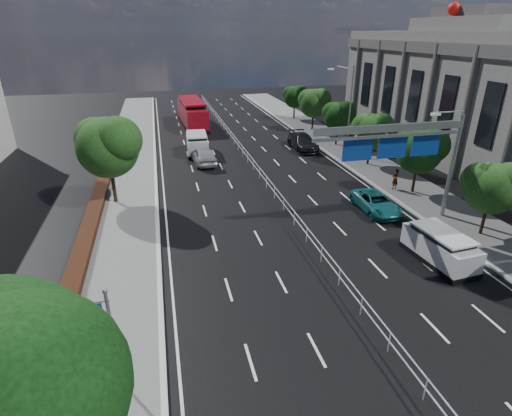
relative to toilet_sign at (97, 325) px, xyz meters
name	(u,v)px	position (x,y,z in m)	size (l,w,h in m)	color
ground	(377,338)	(10.95, 0.00, -2.94)	(160.00, 160.00, 0.00)	black
sidewalk_near	(94,389)	(-0.55, 0.00, -2.87)	(5.00, 140.00, 0.14)	slate
kerb_near	(163,376)	(1.95, 0.00, -2.87)	(0.25, 140.00, 0.15)	silver
median_fence	(255,167)	(10.95, 22.50, -2.42)	(0.05, 85.00, 1.02)	silver
hedge_near	(65,306)	(-2.35, 5.00, -2.58)	(1.00, 36.00, 0.44)	black
toilet_sign	(97,325)	(0.00, 0.00, 0.00)	(1.62, 0.18, 4.34)	gray
overhead_gantry	(404,142)	(17.69, 10.05, 2.66)	(10.24, 0.38, 7.45)	gray
streetlight_far	(348,105)	(21.46, 26.00, 2.27)	(2.78, 2.40, 9.00)	gray
civic_hall	(490,95)	(34.67, 22.00, 3.33)	(14.40, 36.00, 14.35)	slate
near_tree_back	(108,144)	(-0.99, 17.97, 1.67)	(4.84, 4.51, 6.69)	black
far_tree_c	(493,185)	(22.20, 6.98, 0.48)	(3.52, 3.28, 4.94)	black
far_tree_d	(420,149)	(22.20, 14.48, 0.74)	(3.85, 3.59, 5.34)	black
far_tree_e	(372,129)	(22.20, 21.98, 0.61)	(3.63, 3.38, 5.13)	black
far_tree_f	(339,115)	(22.20, 29.48, 0.55)	(3.52, 3.28, 5.02)	black
far_tree_g	(314,102)	(22.20, 36.98, 0.81)	(3.96, 3.69, 5.45)	black
far_tree_h	(295,96)	(22.20, 44.48, 0.48)	(3.41, 3.18, 4.91)	black
white_minivan	(197,144)	(6.44, 30.11, -1.89)	(2.36, 5.03, 2.15)	black
red_bus	(192,112)	(7.25, 43.98, -1.12)	(3.32, 11.83, 3.50)	black
near_car_silver	(203,155)	(6.64, 26.39, -2.10)	(2.00, 4.96, 1.69)	#9C9FA3
near_car_dark	(188,109)	(7.29, 51.56, -2.09)	(1.81, 5.18, 1.71)	black
silver_minivan	(440,247)	(17.45, 4.88, -2.02)	(2.27, 4.65, 1.87)	black
parked_car_teal	(376,203)	(17.45, 12.00, -2.29)	(2.18, 4.73, 1.32)	#165C63
parked_car_dark	(303,142)	(17.94, 28.99, -2.12)	(2.31, 5.67, 1.65)	black
pedestrian_a	(395,179)	(21.00, 15.34, -1.94)	(0.63, 0.41, 1.72)	gray
pedestrian_b	(370,143)	(24.35, 25.83, -1.84)	(0.94, 0.73, 1.94)	gray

